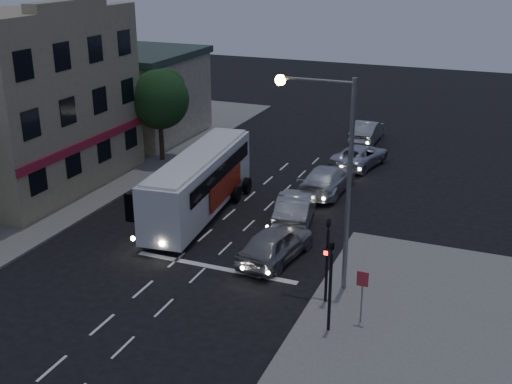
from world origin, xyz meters
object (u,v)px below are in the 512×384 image
at_px(car_suv, 276,243).
at_px(car_sedan_b, 327,179).
at_px(car_extra, 367,131).
at_px(street_tree, 159,97).
at_px(traffic_signal_side, 331,276).
at_px(streetlight, 334,161).
at_px(tour_bus, 200,181).
at_px(traffic_signal_main, 327,251).
at_px(car_sedan_a, 296,207).
at_px(car_sedan_c, 360,156).
at_px(regulatory_sign, 362,289).

bearing_deg(car_suv, car_sedan_b, -79.58).
relative_size(car_sedan_b, car_extra, 1.11).
height_order(car_sedan_b, car_extra, car_extra).
xyz_separation_m(car_suv, street_tree, (-12.50, 11.22, 3.66)).
distance_m(traffic_signal_side, streetlight, 4.84).
relative_size(tour_bus, traffic_signal_main, 2.77).
distance_m(car_suv, car_sedan_a, 4.70).
height_order(car_sedan_c, street_tree, street_tree).
bearing_deg(car_sedan_c, tour_bus, 74.12).
bearing_deg(traffic_signal_main, traffic_signal_side, -70.51).
height_order(car_sedan_c, streetlight, streetlight).
bearing_deg(street_tree, car_extra, 39.77).
relative_size(traffic_signal_main, streetlight, 0.46).
height_order(tour_bus, car_sedan_a, tour_bus).
relative_size(car_sedan_a, car_sedan_b, 0.91).
bearing_deg(car_sedan_a, streetlight, 109.70).
distance_m(car_sedan_b, street_tree, 12.85).
bearing_deg(tour_bus, traffic_signal_side, -47.64).
distance_m(car_sedan_a, car_extra, 16.55).
bearing_deg(tour_bus, streetlight, -37.15).
height_order(car_extra, traffic_signal_main, traffic_signal_main).
xyz_separation_m(car_extra, regulatory_sign, (5.50, -25.25, 0.78)).
bearing_deg(street_tree, traffic_signal_side, -44.50).
relative_size(car_extra, regulatory_sign, 2.26).
xyz_separation_m(tour_bus, traffic_signal_side, (9.86, -8.81, 0.57)).
bearing_deg(regulatory_sign, car_sedan_b, 111.15).
bearing_deg(car_sedan_a, car_suv, 86.67).
bearing_deg(car_sedan_a, street_tree, -39.32).
xyz_separation_m(car_sedan_c, regulatory_sign, (4.63, -19.36, 0.88)).
bearing_deg(streetlight, car_sedan_c, 98.97).
distance_m(tour_bus, street_tree, 10.30).
xyz_separation_m(car_sedan_b, traffic_signal_side, (4.30, -14.65, 1.62)).
distance_m(car_sedan_c, streetlight, 17.85).
xyz_separation_m(regulatory_sign, streetlight, (-1.96, 2.44, 4.14)).
bearing_deg(tour_bus, street_tree, 126.01).
relative_size(tour_bus, traffic_signal_side, 2.77).
height_order(tour_bus, car_sedan_b, tour_bus).
height_order(car_suv, regulatory_sign, regulatory_sign).
bearing_deg(car_extra, street_tree, 40.11).
height_order(car_suv, car_sedan_a, car_suv).
height_order(car_suv, traffic_signal_side, traffic_signal_side).
bearing_deg(car_sedan_a, car_sedan_c, -105.67).
bearing_deg(car_sedan_b, traffic_signal_main, 107.89).
relative_size(regulatory_sign, street_tree, 0.35).
distance_m(car_extra, traffic_signal_main, 24.59).
relative_size(car_suv, car_extra, 0.99).
distance_m(car_suv, traffic_signal_main, 4.76).
bearing_deg(regulatory_sign, car_sedan_c, 103.44).
bearing_deg(streetlight, traffic_signal_main, -79.80).
bearing_deg(car_extra, car_sedan_a, 90.01).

